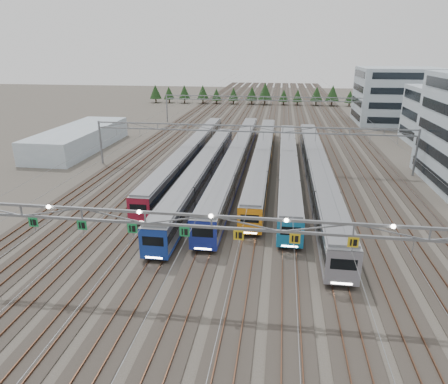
# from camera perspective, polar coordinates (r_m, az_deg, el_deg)

# --- Properties ---
(ground) EXTENTS (400.00, 400.00, 0.00)m
(ground) POSITION_cam_1_polar(r_m,az_deg,el_deg) (36.11, -1.68, -14.88)
(ground) COLOR #47423A
(ground) RESTS_ON ground
(track_bed) EXTENTS (54.00, 260.00, 5.42)m
(track_bed) POSITION_cam_1_polar(r_m,az_deg,el_deg) (130.72, 5.89, 11.38)
(track_bed) COLOR #2D2823
(track_bed) RESTS_ON ground
(train_a) EXTENTS (2.86, 57.83, 3.72)m
(train_a) POSITION_cam_1_polar(r_m,az_deg,el_deg) (75.37, -4.75, 5.62)
(train_a) COLOR black
(train_a) RESTS_ON ground
(train_b) EXTENTS (2.96, 51.53, 3.86)m
(train_b) POSITION_cam_1_polar(r_m,az_deg,el_deg) (63.59, -3.06, 3.03)
(train_b) COLOR black
(train_b) RESTS_ON ground
(train_c) EXTENTS (3.01, 63.70, 3.93)m
(train_c) POSITION_cam_1_polar(r_m,az_deg,el_deg) (71.12, 1.85, 4.90)
(train_c) COLOR black
(train_c) RESTS_ON ground
(train_d) EXTENTS (2.86, 58.50, 3.73)m
(train_d) POSITION_cam_1_polar(r_m,az_deg,el_deg) (72.69, 5.56, 5.07)
(train_d) COLOR black
(train_d) RESTS_ON ground
(train_e) EXTENTS (2.88, 53.85, 3.76)m
(train_e) POSITION_cam_1_polar(r_m,az_deg,el_deg) (67.85, 9.15, 3.84)
(train_e) COLOR black
(train_e) RESTS_ON ground
(train_f) EXTENTS (3.13, 60.76, 4.08)m
(train_f) POSITION_cam_1_polar(r_m,az_deg,el_deg) (65.03, 13.15, 3.01)
(train_f) COLOR black
(train_f) RESTS_ON ground
(gantry_near) EXTENTS (56.36, 0.61, 8.08)m
(gantry_near) POSITION_cam_1_polar(r_m,az_deg,el_deg) (32.50, -1.92, -4.67)
(gantry_near) COLOR slate
(gantry_near) RESTS_ON ground
(gantry_mid) EXTENTS (56.36, 0.36, 8.00)m
(gantry_mid) POSITION_cam_1_polar(r_m,az_deg,el_deg) (70.84, 3.80, 8.28)
(gantry_mid) COLOR slate
(gantry_mid) RESTS_ON ground
(gantry_far) EXTENTS (56.36, 0.36, 8.00)m
(gantry_far) POSITION_cam_1_polar(r_m,az_deg,el_deg) (115.21, 5.63, 12.71)
(gantry_far) COLOR slate
(gantry_far) RESTS_ON ground
(depot_bldg_mid) EXTENTS (14.00, 16.00, 12.58)m
(depot_bldg_mid) POSITION_cam_1_polar(r_m,az_deg,el_deg) (102.64, 28.89, 9.45)
(depot_bldg_mid) COLOR #A1B6C1
(depot_bldg_mid) RESTS_ON ground
(depot_bldg_north) EXTENTS (22.00, 18.00, 15.47)m
(depot_bldg_north) POSITION_cam_1_polar(r_m,az_deg,el_deg) (127.20, 23.52, 12.49)
(depot_bldg_north) COLOR #A1B6C1
(depot_bldg_north) RESTS_ON ground
(west_shed) EXTENTS (10.00, 30.00, 4.51)m
(west_shed) POSITION_cam_1_polar(r_m,az_deg,el_deg) (91.93, -19.98, 7.19)
(west_shed) COLOR #A1B6C1
(west_shed) RESTS_ON ground
(treeline) EXTENTS (87.50, 5.60, 7.02)m
(treeline) POSITION_cam_1_polar(r_m,az_deg,el_deg) (158.11, 4.88, 13.87)
(treeline) COLOR #332114
(treeline) RESTS_ON ground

